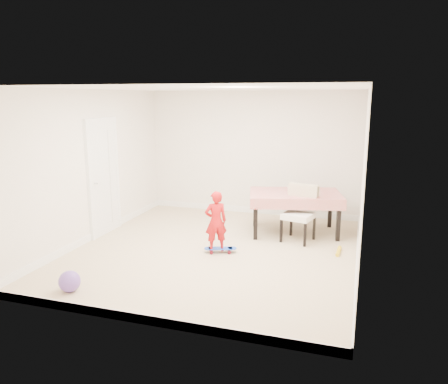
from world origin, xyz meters
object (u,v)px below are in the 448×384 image
(dining_chair, at_px, (298,214))
(dining_table, at_px, (295,213))
(balloon, at_px, (70,281))
(skateboard, at_px, (220,250))
(child, at_px, (216,223))

(dining_chair, bearing_deg, dining_table, 120.66)
(dining_table, distance_m, balloon, 4.14)
(dining_table, xyz_separation_m, dining_chair, (0.13, -0.43, 0.11))
(dining_chair, height_order, balloon, dining_chair)
(skateboard, xyz_separation_m, child, (-0.07, -0.03, 0.45))
(dining_table, relative_size, balloon, 5.82)
(dining_table, xyz_separation_m, child, (-1.05, -1.43, 0.11))
(skateboard, bearing_deg, dining_table, 36.41)
(skateboard, height_order, balloon, balloon)
(child, bearing_deg, balloon, 22.66)
(dining_chair, bearing_deg, balloon, -116.61)
(dining_table, height_order, child, child)
(dining_chair, relative_size, balloon, 3.51)
(dining_chair, bearing_deg, child, -125.43)
(dining_table, bearing_deg, balloon, -139.45)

